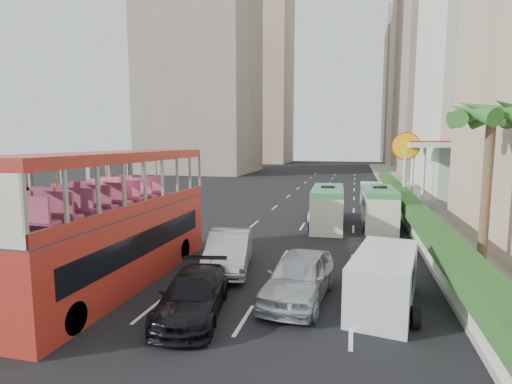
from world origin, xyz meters
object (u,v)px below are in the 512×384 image
(car_silver_lane_a, at_px, (229,269))
(shell_station, at_px, (443,174))
(double_decker_bus, at_px, (116,219))
(car_black, at_px, (193,315))
(minibus_near, at_px, (327,207))
(minibus_far, at_px, (379,208))
(car_silver_lane_b, at_px, (299,299))
(panel_van_far, at_px, (372,195))
(palm_tree, at_px, (486,195))
(van_asset, at_px, (325,221))
(panel_van_near, at_px, (384,280))

(car_silver_lane_a, relative_size, shell_station, 0.62)
(double_decker_bus, relative_size, car_black, 2.41)
(car_silver_lane_a, distance_m, minibus_near, 10.30)
(car_black, xyz_separation_m, minibus_far, (6.40, 15.11, 1.26))
(car_silver_lane_b, height_order, shell_station, shell_station)
(panel_van_far, bearing_deg, palm_tree, -79.81)
(car_silver_lane_b, relative_size, minibus_near, 0.84)
(minibus_near, height_order, palm_tree, palm_tree)
(van_asset, distance_m, minibus_near, 2.48)
(double_decker_bus, relative_size, car_silver_lane_b, 2.29)
(car_silver_lane_a, distance_m, shell_station, 23.97)
(minibus_far, bearing_deg, shell_station, 58.89)
(van_asset, height_order, minibus_far, minibus_far)
(car_silver_lane_a, bearing_deg, shell_station, 47.72)
(car_silver_lane_a, bearing_deg, palm_tree, -3.41)
(car_silver_lane_b, bearing_deg, van_asset, 96.39)
(minibus_near, distance_m, shell_station, 14.00)
(car_silver_lane_b, xyz_separation_m, van_asset, (-0.10, 14.31, 0.00))
(minibus_near, relative_size, panel_van_near, 1.27)
(car_black, relative_size, van_asset, 0.98)
(car_black, height_order, shell_station, shell_station)
(shell_station, bearing_deg, double_decker_bus, -124.82)
(double_decker_bus, distance_m, palm_tree, 14.39)
(car_black, bearing_deg, minibus_near, 67.15)
(minibus_far, bearing_deg, minibus_near, -166.71)
(double_decker_bus, height_order, car_silver_lane_b, double_decker_bus)
(car_black, relative_size, minibus_near, 0.80)
(car_silver_lane_a, relative_size, van_asset, 1.06)
(car_silver_lane_b, relative_size, minibus_far, 0.85)
(panel_van_near, xyz_separation_m, palm_tree, (3.99, 3.84, 2.47))
(panel_van_near, bearing_deg, double_decker_bus, -168.66)
(panel_van_near, distance_m, palm_tree, 6.06)
(double_decker_bus, distance_m, car_silver_lane_a, 5.16)
(car_silver_lane_a, bearing_deg, van_asset, 63.42)
(panel_van_near, height_order, panel_van_far, panel_van_far)
(car_black, relative_size, panel_van_far, 1.00)
(van_asset, distance_m, panel_van_near, 14.52)
(panel_van_far, relative_size, shell_station, 0.57)
(minibus_near, distance_m, minibus_far, 3.29)
(car_silver_lane_a, bearing_deg, panel_van_near, -32.92)
(minibus_far, bearing_deg, panel_van_far, 88.93)
(double_decker_bus, bearing_deg, car_silver_lane_a, 35.98)
(panel_van_far, height_order, palm_tree, palm_tree)
(double_decker_bus, xyz_separation_m, shell_station, (16.00, 23.00, 0.22))
(car_silver_lane_b, bearing_deg, car_silver_lane_a, 148.36)
(van_asset, relative_size, minibus_near, 0.81)
(car_black, height_order, van_asset, car_black)
(panel_van_far, bearing_deg, minibus_near, -108.53)
(panel_van_far, bearing_deg, panel_van_near, -92.06)
(van_asset, bearing_deg, car_silver_lane_b, -89.78)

